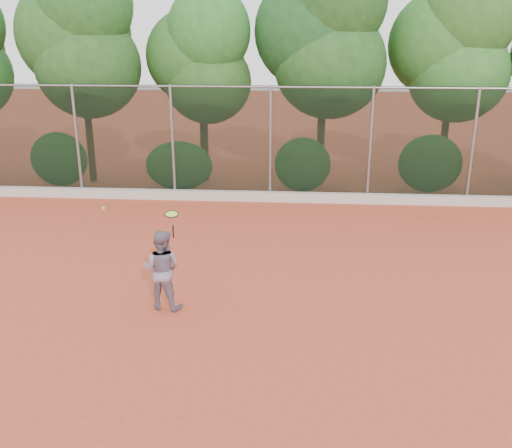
{
  "coord_description": "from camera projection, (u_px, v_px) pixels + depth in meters",
  "views": [
    {
      "loc": [
        0.8,
        -10.1,
        5.08
      ],
      "look_at": [
        0.0,
        1.0,
        1.25
      ],
      "focal_mm": 40.0,
      "sensor_mm": 36.0,
      "label": 1
    }
  ],
  "objects": [
    {
      "name": "concrete_curb",
      "position": [
        270.0,
        197.0,
        17.61
      ],
      "size": [
        24.0,
        0.2,
        0.3
      ],
      "primitive_type": "cube",
      "color": "beige",
      "rests_on": "ground"
    },
    {
      "name": "chainlink_fence",
      "position": [
        270.0,
        141.0,
        17.23
      ],
      "size": [
        24.09,
        0.09,
        3.5
      ],
      "color": "black",
      "rests_on": "ground"
    },
    {
      "name": "foliage_backdrop",
      "position": [
        257.0,
        51.0,
        18.31
      ],
      "size": [
        23.7,
        3.63,
        7.55
      ],
      "color": "#442A1A",
      "rests_on": "ground"
    },
    {
      "name": "tennis_ball_in_flight",
      "position": [
        103.0,
        208.0,
        10.95
      ],
      "size": [
        0.07,
        0.07,
        0.07
      ],
      "color": "#B7CF2F",
      "rests_on": "ground"
    },
    {
      "name": "tennis_racket",
      "position": [
        172.0,
        216.0,
        10.2
      ],
      "size": [
        0.31,
        0.31,
        0.52
      ],
      "color": "black",
      "rests_on": "ground"
    },
    {
      "name": "tennis_player",
      "position": [
        162.0,
        270.0,
        10.72
      ],
      "size": [
        0.85,
        0.72,
        1.56
      ],
      "primitive_type": "imported",
      "rotation": [
        0.0,
        0.0,
        2.96
      ],
      "color": "slate",
      "rests_on": "ground"
    },
    {
      "name": "ground",
      "position": [
        252.0,
        300.0,
        11.23
      ],
      "size": [
        80.0,
        80.0,
        0.0
      ],
      "primitive_type": "plane",
      "color": "#C0482D",
      "rests_on": "ground"
    }
  ]
}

